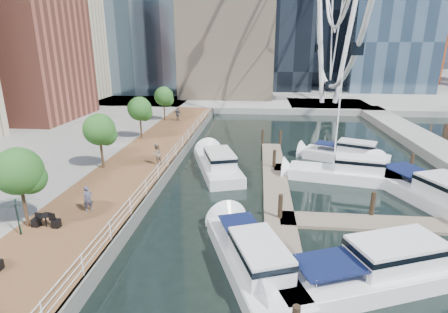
% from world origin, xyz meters
% --- Properties ---
extents(ground, '(520.00, 520.00, 0.00)m').
position_xyz_m(ground, '(0.00, 0.00, 0.00)').
color(ground, black).
rests_on(ground, ground).
extents(boardwalk, '(6.00, 60.00, 1.00)m').
position_xyz_m(boardwalk, '(-9.00, 15.00, 0.50)').
color(boardwalk, brown).
rests_on(boardwalk, ground).
extents(seawall, '(0.25, 60.00, 1.00)m').
position_xyz_m(seawall, '(-6.00, 15.00, 0.50)').
color(seawall, '#595954').
rests_on(seawall, ground).
extents(land_far, '(200.00, 114.00, 1.00)m').
position_xyz_m(land_far, '(0.00, 102.00, 0.50)').
color(land_far, gray).
rests_on(land_far, ground).
extents(pier, '(14.00, 12.00, 1.00)m').
position_xyz_m(pier, '(14.00, 52.00, 0.50)').
color(pier, gray).
rests_on(pier, ground).
extents(railing, '(0.10, 60.00, 1.05)m').
position_xyz_m(railing, '(-6.10, 15.00, 1.52)').
color(railing, white).
rests_on(railing, boardwalk).
extents(floating_docks, '(16.00, 34.00, 2.60)m').
position_xyz_m(floating_docks, '(7.97, 9.98, 0.49)').
color(floating_docks, '#6D6051').
rests_on(floating_docks, ground).
extents(street_trees, '(2.60, 42.60, 4.60)m').
position_xyz_m(street_trees, '(-11.40, 14.00, 4.29)').
color(street_trees, '#3F2B1C').
rests_on(street_trees, ground).
extents(yacht_foreground, '(11.56, 6.80, 2.15)m').
position_xyz_m(yacht_foreground, '(6.90, 1.97, 0.00)').
color(yacht_foreground, white).
rests_on(yacht_foreground, ground).
extents(pedestrian_near, '(0.70, 0.70, 1.64)m').
position_xyz_m(pedestrian_near, '(-8.82, 6.14, 1.82)').
color(pedestrian_near, '#46465D').
rests_on(pedestrian_near, boardwalk).
extents(pedestrian_mid, '(1.07, 1.16, 1.91)m').
position_xyz_m(pedestrian_mid, '(-7.13, 15.23, 1.95)').
color(pedestrian_mid, '#88705E').
rests_on(pedestrian_mid, boardwalk).
extents(pedestrian_far, '(1.10, 0.56, 1.79)m').
position_xyz_m(pedestrian_far, '(-9.54, 33.93, 1.90)').
color(pedestrian_far, '#333840').
rests_on(pedestrian_far, boardwalk).
extents(moored_yachts, '(23.69, 32.11, 11.50)m').
position_xyz_m(moored_yachts, '(7.96, 12.24, 0.00)').
color(moored_yachts, white).
rests_on(moored_yachts, ground).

